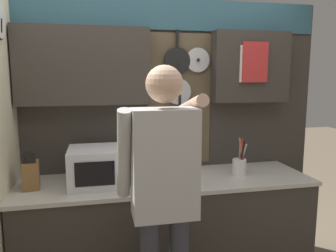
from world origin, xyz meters
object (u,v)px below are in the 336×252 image
at_px(knife_block, 31,175).
at_px(microwave, 102,166).
at_px(utensil_crock, 240,165).
at_px(person, 164,185).

bearing_deg(knife_block, microwave, -0.03).
xyz_separation_m(utensil_crock, person, (-0.76, -0.60, 0.09)).
bearing_deg(knife_block, utensil_crock, 0.02).
distance_m(microwave, knife_block, 0.51).
relative_size(utensil_crock, person, 0.17).
distance_m(knife_block, utensil_crock, 1.61).
distance_m(microwave, person, 0.70).
distance_m(utensil_crock, person, 0.97).
height_order(microwave, knife_block, knife_block).
height_order(knife_block, utensil_crock, utensil_crock).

